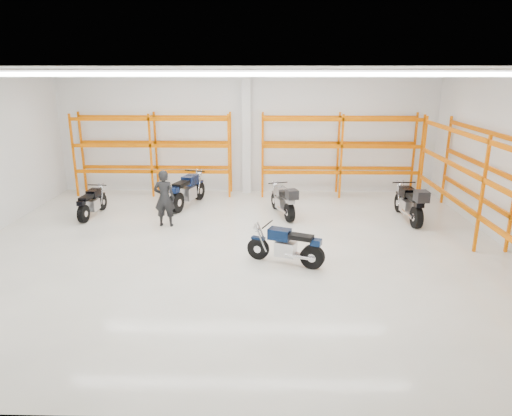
{
  "coord_description": "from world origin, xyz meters",
  "views": [
    {
      "loc": [
        0.76,
        -11.0,
        4.46
      ],
      "look_at": [
        0.48,
        0.5,
        0.97
      ],
      "focal_mm": 32.0,
      "sensor_mm": 36.0,
      "label": 1
    }
  ],
  "objects_px": {
    "motorcycle_back_d": "(410,204)",
    "motorcycle_back_a": "(91,204)",
    "motorcycle_back_c": "(284,201)",
    "motorcycle_main": "(288,247)",
    "motorcycle_back_b": "(187,192)",
    "structural_column": "(246,133)",
    "standing_man": "(164,198)"
  },
  "relations": [
    {
      "from": "motorcycle_back_a",
      "to": "motorcycle_back_d",
      "type": "relative_size",
      "value": 0.82
    },
    {
      "from": "motorcycle_back_a",
      "to": "motorcycle_back_d",
      "type": "distance_m",
      "value": 9.9
    },
    {
      "from": "motorcycle_back_b",
      "to": "motorcycle_back_a",
      "type": "bearing_deg",
      "value": -157.33
    },
    {
      "from": "motorcycle_back_a",
      "to": "motorcycle_back_b",
      "type": "xyz_separation_m",
      "value": [
        2.82,
        1.18,
        0.1
      ]
    },
    {
      "from": "motorcycle_back_b",
      "to": "motorcycle_back_d",
      "type": "relative_size",
      "value": 0.97
    },
    {
      "from": "motorcycle_back_d",
      "to": "motorcycle_back_b",
      "type": "bearing_deg",
      "value": 168.54
    },
    {
      "from": "motorcycle_main",
      "to": "motorcycle_back_b",
      "type": "height_order",
      "value": "motorcycle_back_b"
    },
    {
      "from": "motorcycle_back_d",
      "to": "structural_column",
      "type": "xyz_separation_m",
      "value": [
        -5.13,
        3.43,
        1.69
      ]
    },
    {
      "from": "motorcycle_back_d",
      "to": "motorcycle_back_a",
      "type": "bearing_deg",
      "value": 178.52
    },
    {
      "from": "motorcycle_back_c",
      "to": "structural_column",
      "type": "height_order",
      "value": "structural_column"
    },
    {
      "from": "motorcycle_back_a",
      "to": "motorcycle_back_b",
      "type": "distance_m",
      "value": 3.06
    },
    {
      "from": "motorcycle_back_a",
      "to": "standing_man",
      "type": "bearing_deg",
      "value": -17.97
    },
    {
      "from": "motorcycle_main",
      "to": "standing_man",
      "type": "xyz_separation_m",
      "value": [
        -3.53,
        2.74,
        0.4
      ]
    },
    {
      "from": "motorcycle_back_b",
      "to": "structural_column",
      "type": "bearing_deg",
      "value": 45.76
    },
    {
      "from": "motorcycle_back_d",
      "to": "standing_man",
      "type": "xyz_separation_m",
      "value": [
        -7.37,
        -0.56,
        0.28
      ]
    },
    {
      "from": "motorcycle_back_b",
      "to": "structural_column",
      "type": "relative_size",
      "value": 0.5
    },
    {
      "from": "motorcycle_back_c",
      "to": "standing_man",
      "type": "height_order",
      "value": "standing_man"
    },
    {
      "from": "motorcycle_back_c",
      "to": "motorcycle_back_d",
      "type": "relative_size",
      "value": 0.88
    },
    {
      "from": "motorcycle_back_c",
      "to": "motorcycle_main",
      "type": "bearing_deg",
      "value": -90.35
    },
    {
      "from": "motorcycle_back_a",
      "to": "motorcycle_main",
      "type": "bearing_deg",
      "value": -30.47
    },
    {
      "from": "motorcycle_back_b",
      "to": "motorcycle_back_d",
      "type": "bearing_deg",
      "value": -11.46
    },
    {
      "from": "motorcycle_back_a",
      "to": "motorcycle_back_c",
      "type": "bearing_deg",
      "value": 1.58
    },
    {
      "from": "motorcycle_back_a",
      "to": "structural_column",
      "type": "distance_m",
      "value": 6.01
    },
    {
      "from": "motorcycle_back_c",
      "to": "standing_man",
      "type": "relative_size",
      "value": 1.18
    },
    {
      "from": "motorcycle_back_d",
      "to": "structural_column",
      "type": "height_order",
      "value": "structural_column"
    },
    {
      "from": "motorcycle_back_a",
      "to": "motorcycle_back_c",
      "type": "height_order",
      "value": "motorcycle_back_c"
    },
    {
      "from": "motorcycle_back_a",
      "to": "motorcycle_back_d",
      "type": "height_order",
      "value": "motorcycle_back_d"
    },
    {
      "from": "structural_column",
      "to": "motorcycle_back_b",
      "type": "bearing_deg",
      "value": -134.24
    },
    {
      "from": "structural_column",
      "to": "motorcycle_back_d",
      "type": "bearing_deg",
      "value": -33.79
    },
    {
      "from": "motorcycle_back_c",
      "to": "motorcycle_back_b",
      "type": "bearing_deg",
      "value": 162.75
    },
    {
      "from": "motorcycle_back_a",
      "to": "motorcycle_back_c",
      "type": "relative_size",
      "value": 0.93
    },
    {
      "from": "motorcycle_main",
      "to": "motorcycle_back_c",
      "type": "distance_m",
      "value": 3.73
    }
  ]
}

